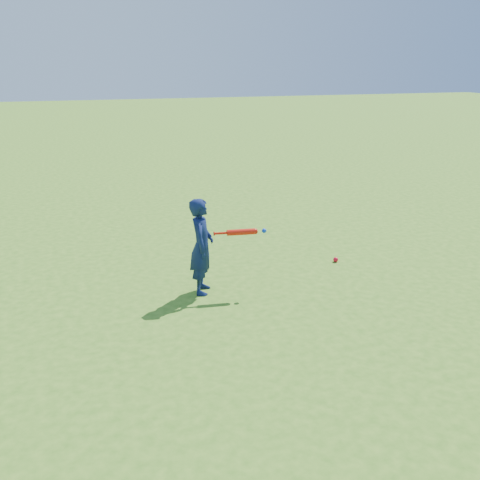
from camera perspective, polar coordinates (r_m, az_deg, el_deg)
The scene contains 4 objects.
ground at distance 7.09m, azimuth -9.21°, elevation -5.65°, with size 80.00×80.00×0.00m, color #3E731B.
child at distance 6.84m, azimuth -4.11°, elevation -0.68°, with size 0.46×0.30×1.26m, color #0E1A45.
ground_ball_red at distance 8.19m, azimuth 10.16°, elevation -2.07°, with size 0.07×0.07×0.07m, color red.
bat_swing at distance 6.83m, azimuth 0.36°, elevation 0.86°, with size 0.69×0.15×0.08m.
Camera 1 is at (-1.04, -6.41, 2.85)m, focal length 40.00 mm.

